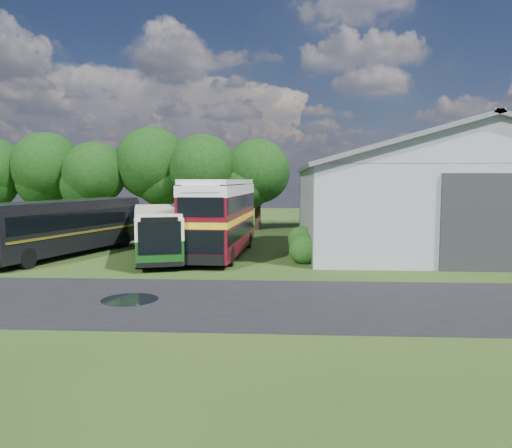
# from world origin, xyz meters

# --- Properties ---
(ground) EXTENTS (120.00, 120.00, 0.00)m
(ground) POSITION_xyz_m (0.00, 0.00, 0.00)
(ground) COLOR #203A12
(ground) RESTS_ON ground
(asphalt_road) EXTENTS (60.00, 8.00, 0.02)m
(asphalt_road) POSITION_xyz_m (3.00, -3.00, 0.00)
(asphalt_road) COLOR black
(asphalt_road) RESTS_ON ground
(puddle) EXTENTS (2.20, 2.20, 0.01)m
(puddle) POSITION_xyz_m (-1.50, -3.00, 0.00)
(puddle) COLOR black
(puddle) RESTS_ON ground
(storage_shed) EXTENTS (18.80, 24.80, 8.15)m
(storage_shed) POSITION_xyz_m (15.00, 15.98, 4.17)
(storage_shed) COLOR gray
(storage_shed) RESTS_ON ground
(tree_left_a) EXTENTS (6.46, 6.46, 9.12)m
(tree_left_a) POSITION_xyz_m (-18.00, 24.50, 5.87)
(tree_left_a) COLOR black
(tree_left_a) RESTS_ON ground
(tree_left_b) EXTENTS (5.78, 5.78, 8.16)m
(tree_left_b) POSITION_xyz_m (-13.00, 23.50, 5.25)
(tree_left_b) COLOR black
(tree_left_b) RESTS_ON ground
(tree_mid) EXTENTS (6.80, 6.80, 9.60)m
(tree_mid) POSITION_xyz_m (-8.00, 24.80, 6.18)
(tree_mid) COLOR black
(tree_mid) RESTS_ON ground
(tree_right_a) EXTENTS (6.26, 6.26, 8.83)m
(tree_right_a) POSITION_xyz_m (-3.00, 23.80, 5.69)
(tree_right_a) COLOR black
(tree_right_a) RESTS_ON ground
(tree_right_b) EXTENTS (5.98, 5.98, 8.45)m
(tree_right_b) POSITION_xyz_m (2.00, 24.60, 5.44)
(tree_right_b) COLOR black
(tree_right_b) RESTS_ON ground
(shrub_front) EXTENTS (1.70, 1.70, 1.70)m
(shrub_front) POSITION_xyz_m (5.60, 6.00, 0.00)
(shrub_front) COLOR #194714
(shrub_front) RESTS_ON ground
(shrub_mid) EXTENTS (1.60, 1.60, 1.60)m
(shrub_mid) POSITION_xyz_m (5.60, 8.00, 0.00)
(shrub_mid) COLOR #194714
(shrub_mid) RESTS_ON ground
(shrub_back) EXTENTS (1.80, 1.80, 1.80)m
(shrub_back) POSITION_xyz_m (5.60, 10.00, 0.00)
(shrub_back) COLOR #194714
(shrub_back) RESTS_ON ground
(bus_green_single) EXTENTS (5.45, 10.92, 2.94)m
(bus_green_single) POSITION_xyz_m (-3.23, 7.64, 1.57)
(bus_green_single) COLOR black
(bus_green_single) RESTS_ON ground
(bus_maroon_double) EXTENTS (3.44, 11.04, 4.68)m
(bus_maroon_double) POSITION_xyz_m (0.60, 8.56, 2.34)
(bus_maroon_double) COLOR black
(bus_maroon_double) RESTS_ON ground
(bus_dark_single) EXTENTS (6.18, 12.59, 3.39)m
(bus_dark_single) POSITION_xyz_m (-8.96, 7.90, 1.80)
(bus_dark_single) COLOR black
(bus_dark_single) RESTS_ON ground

